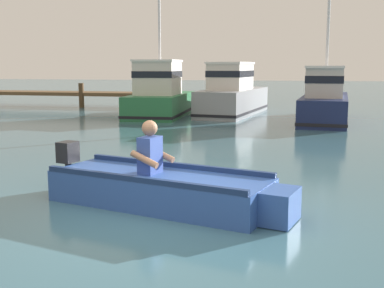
% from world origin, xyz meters
% --- Properties ---
extents(ground_plane, '(120.00, 120.00, 0.00)m').
position_xyz_m(ground_plane, '(0.00, 0.00, 0.00)').
color(ground_plane, '#386070').
extents(wooden_dock, '(14.15, 1.64, 1.14)m').
position_xyz_m(wooden_dock, '(-8.01, 16.38, 0.61)').
color(wooden_dock, brown).
rests_on(wooden_dock, ground).
extents(rowboat_with_person, '(3.68, 1.89, 1.19)m').
position_xyz_m(rowboat_with_person, '(-0.03, 0.96, 0.25)').
color(rowboat_with_person, '#2D519E').
rests_on(rowboat_with_person, ground).
extents(moored_boat_green, '(2.10, 4.77, 4.51)m').
position_xyz_m(moored_boat_green, '(-3.36, 12.74, 0.80)').
color(moored_boat_green, '#287042').
rests_on(moored_boat_green, ground).
extents(moored_boat_grey, '(2.50, 5.49, 2.09)m').
position_xyz_m(moored_boat_grey, '(-0.64, 13.81, 0.78)').
color(moored_boat_grey, gray).
rests_on(moored_boat_grey, ground).
extents(moored_boat_navy, '(2.09, 5.65, 4.55)m').
position_xyz_m(moored_boat_navy, '(2.82, 12.15, 0.73)').
color(moored_boat_navy, '#19234C').
rests_on(moored_boat_navy, ground).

